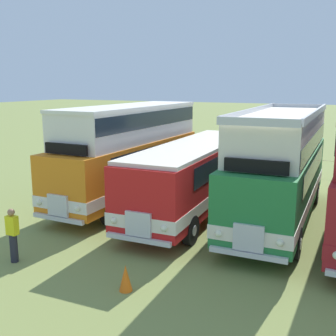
{
  "coord_description": "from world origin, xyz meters",
  "views": [
    {
      "loc": [
        -2.28,
        -16.21,
        5.48
      ],
      "look_at": [
        -10.21,
        0.24,
        1.73
      ],
      "focal_mm": 44.2,
      "sensor_mm": 36.0,
      "label": 1
    }
  ],
  "objects": [
    {
      "name": "marshal_person",
      "position": [
        -11.85,
        -7.41,
        0.89
      ],
      "size": [
        0.36,
        0.24,
        1.73
      ],
      "color": "#23232D",
      "rests_on": "ground"
    },
    {
      "name": "cone_far_end",
      "position": [
        -7.75,
        -7.47,
        0.37
      ],
      "size": [
        0.36,
        0.36,
        0.73
      ],
      "primitive_type": "cone",
      "color": "orange",
      "rests_on": "ground"
    },
    {
      "name": "bus_first_in_row",
      "position": [
        -12.18,
        0.25,
        2.47
      ],
      "size": [
        2.68,
        10.12,
        4.49
      ],
      "color": "orange",
      "rests_on": "ground"
    },
    {
      "name": "bus_second_in_row",
      "position": [
        -8.7,
        -0.07,
        1.75
      ],
      "size": [
        2.86,
        10.72,
        2.99
      ],
      "color": "red",
      "rests_on": "ground"
    },
    {
      "name": "bus_third_in_row",
      "position": [
        -5.22,
        0.18,
        2.36
      ],
      "size": [
        2.82,
        10.37,
        4.52
      ],
      "color": "#237538",
      "rests_on": "ground"
    }
  ]
}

